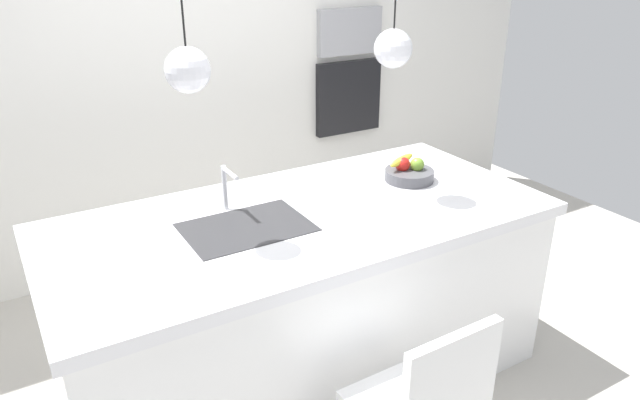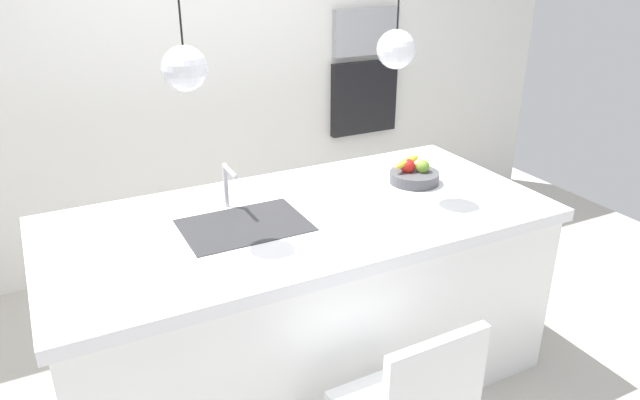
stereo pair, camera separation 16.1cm
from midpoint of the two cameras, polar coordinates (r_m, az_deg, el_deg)
floor at (r=3.33m, az=-0.15°, el=-16.30°), size 6.60×6.60×0.00m
back_wall at (r=4.18m, az=-10.70°, el=11.65°), size 6.00×0.10×2.60m
kitchen_island at (r=3.05m, az=-0.16°, el=-9.40°), size 2.39×1.12×0.95m
sink_basin at (r=2.71m, az=-5.57°, el=-2.55°), size 0.56×0.40×0.02m
faucet at (r=2.84m, az=-7.30°, el=1.82°), size 0.02×0.17×0.22m
fruit_bowl at (r=3.22m, az=10.41°, el=2.43°), size 0.26×0.26×0.14m
microwave at (r=4.61m, az=5.43°, el=15.82°), size 0.54×0.08×0.34m
oven at (r=4.70m, az=5.19°, el=9.77°), size 0.56×0.08×0.56m
pendant_light_left at (r=2.42m, az=-10.98°, el=12.36°), size 0.18×0.18×0.78m
pendant_light_right at (r=2.85m, az=8.99°, el=14.15°), size 0.18×0.18×0.78m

